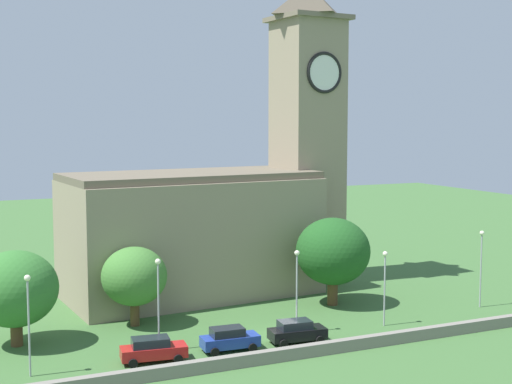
{
  "coord_description": "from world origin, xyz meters",
  "views": [
    {
      "loc": [
        -25.37,
        -51.35,
        17.55
      ],
      "look_at": [
        0.57,
        6.24,
        11.27
      ],
      "focal_mm": 50.37,
      "sensor_mm": 36.0,
      "label": 1
    }
  ],
  "objects": [
    {
      "name": "ground_plane",
      "position": [
        0.0,
        15.0,
        0.0
      ],
      "size": [
        200.0,
        200.0,
        0.0
      ],
      "primitive_type": "plane",
      "color": "#3D6633"
    },
    {
      "name": "church",
      "position": [
        1.59,
        16.87,
        8.78
      ],
      "size": [
        30.47,
        14.11,
        32.08
      ],
      "color": "gray",
      "rests_on": "ground"
    },
    {
      "name": "quay_barrier",
      "position": [
        0.0,
        -5.46,
        0.46
      ],
      "size": [
        56.94,
        0.7,
        0.92
      ],
      "primitive_type": "cube",
      "color": "gray",
      "rests_on": "ground"
    },
    {
      "name": "car_red",
      "position": [
        -11.31,
        -1.77,
        0.92
      ],
      "size": [
        4.98,
        2.59,
        1.82
      ],
      "color": "red",
      "rests_on": "ground"
    },
    {
      "name": "car_blue",
      "position": [
        -5.26,
        -1.73,
        0.92
      ],
      "size": [
        4.54,
        2.31,
        1.83
      ],
      "color": "#233D9E",
      "rests_on": "ground"
    },
    {
      "name": "car_black",
      "position": [
        0.37,
        -2.08,
        0.92
      ],
      "size": [
        4.68,
        2.51,
        1.81
      ],
      "color": "black",
      "rests_on": "ground"
    },
    {
      "name": "streetlamp_west_end",
      "position": [
        -19.88,
        -1.26,
        4.75
      ],
      "size": [
        0.44,
        0.44,
        7.13
      ],
      "color": "#9EA0A5",
      "rests_on": "ground"
    },
    {
      "name": "streetlamp_west_mid",
      "position": [
        -10.25,
        0.26,
        4.79
      ],
      "size": [
        0.44,
        0.44,
        7.2
      ],
      "color": "#9EA0A5",
      "rests_on": "ground"
    },
    {
      "name": "streetlamp_central",
      "position": [
        1.48,
        0.09,
        4.67
      ],
      "size": [
        0.44,
        0.44,
        6.99
      ],
      "color": "#9EA0A5",
      "rests_on": "ground"
    },
    {
      "name": "streetlamp_east_mid",
      "position": [
        9.41,
        -0.95,
        4.38
      ],
      "size": [
        0.44,
        0.44,
        6.49
      ],
      "color": "#9EA0A5",
      "rests_on": "ground"
    },
    {
      "name": "streetlamp_east_end",
      "position": [
        21.19,
        0.49,
        4.85
      ],
      "size": [
        0.44,
        0.44,
        7.3
      ],
      "color": "#9EA0A5",
      "rests_on": "ground"
    },
    {
      "name": "tree_riverside_east",
      "position": [
        8.92,
        6.97,
        5.18
      ],
      "size": [
        7.09,
        7.09,
        8.4
      ],
      "color": "brown",
      "rests_on": "ground"
    },
    {
      "name": "tree_churchyard",
      "position": [
        -10.12,
        7.86,
        4.3
      ],
      "size": [
        5.61,
        5.61,
        6.85
      ],
      "color": "brown",
      "rests_on": "ground"
    },
    {
      "name": "tree_by_tower",
      "position": [
        -19.99,
        6.23,
        4.53
      ],
      "size": [
        6.64,
        6.64,
        7.54
      ],
      "color": "brown",
      "rests_on": "ground"
    }
  ]
}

